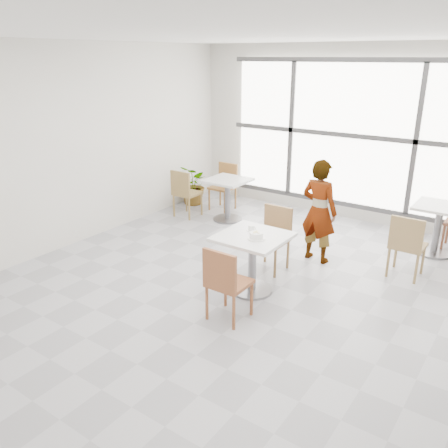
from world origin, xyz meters
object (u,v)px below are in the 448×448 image
Objects in this scene: chair_near at (225,280)px; main_table at (252,253)px; chair_far at (274,234)px; bg_chair_left_far at (225,183)px; bg_chair_right_near at (407,243)px; plant_left at (194,185)px; bg_table_right at (438,223)px; coffee_cup at (252,228)px; person at (319,211)px; bg_chair_left_near at (184,191)px; oatmeal_bowl at (256,235)px; bg_table_left at (228,194)px.

main_table is at bearing -80.99° from chair_near.
bg_chair_left_far is (-2.06, 1.78, 0.00)m from chair_far.
bg_chair_right_near is 1.10× the size of plant_left.
main_table and bg_table_right have the same top height.
person is at bearing 73.46° from coffee_cup.
coffee_cup is 0.18× the size of bg_chair_left_near.
main_table is 3.35m from bg_chair_left_far.
plant_left is at bearing -46.91° from chair_near.
main_table is 3.01m from bg_chair_left_near.
bg_chair_left_far reaches higher than oatmeal_bowl.
oatmeal_bowl is at bearing -87.65° from chair_near.
bg_table_right is (1.35, 1.22, -0.25)m from person.
chair_far and bg_chair_left_far have the same top height.
bg_chair_right_near reaches higher than main_table.
person reaches higher than plant_left.
coffee_cup is 2.99m from bg_table_right.
chair_far is at bearing -31.28° from plant_left.
coffee_cup is 0.21× the size of bg_table_left.
bg_chair_right_near is at bearing -120.77° from chair_near.
chair_far is (-0.13, 0.75, -0.02)m from main_table.
chair_near reaches higher than bg_table_right.
oatmeal_bowl is (-0.03, 0.68, 0.29)m from chair_near.
chair_near is at bearing -87.65° from oatmeal_bowl.
chair_near is 2.11m from person.
bg_chair_left_near reaches higher than main_table.
plant_left reaches higher than bg_table_right.
bg_chair_left_far is 1.00× the size of bg_chair_right_near.
bg_table_right is at bearing -130.82° from person.
bg_table_right is 4.19m from bg_chair_left_near.
coffee_cup is at bearing 80.48° from person.
chair_far is 0.74m from person.
person is at bearing 79.11° from main_table.
oatmeal_bowl is 0.28m from coffee_cup.
bg_chair_left_near is 1.10× the size of plant_left.
person is 1.70× the size of bg_chair_right_near.
oatmeal_bowl is at bearing -38.14° from main_table.
bg_table_right is at bearing -168.03° from bg_chair_left_near.
chair_near is 4.02m from bg_chair_left_far.
bg_table_right is at bearing 54.88° from coffee_cup.
main_table is at bearing -48.77° from bg_table_left.
chair_near is 1.53m from chair_far.
bg_table_left is (-1.77, 2.02, -0.04)m from main_table.
plant_left is at bearing 160.36° from bg_table_left.
chair_near and bg_chair_left_far have the same top height.
chair_far and bg_chair_left_near have the same top height.
plant_left is at bearing -12.14° from bg_chair_right_near.
coffee_cup is at bearing 40.99° from bg_chair_right_near.
coffee_cup is (0.03, -0.62, 0.28)m from chair_far.
coffee_cup reaches higher than bg_table_right.
bg_chair_left_far is at bearing -16.28° from bg_chair_right_near.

